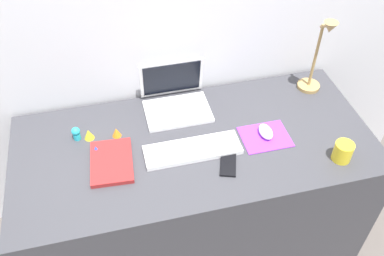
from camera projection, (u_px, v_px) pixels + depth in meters
ground_plane at (194, 235)px, 2.34m from camera, size 6.00×6.00×0.00m
back_wall at (176, 98)px, 2.15m from camera, size 2.77×0.05×1.33m
desk at (194, 194)px, 2.08m from camera, size 1.57×0.72×0.74m
laptop at (175, 96)px, 1.96m from camera, size 0.30×0.25×0.21m
keyboard at (193, 150)px, 1.78m from camera, size 0.41×0.13×0.02m
mousepad at (265, 137)px, 1.84m from camera, size 0.21×0.17×0.00m
mouse at (266, 132)px, 1.84m from camera, size 0.06×0.10×0.03m
cell_phone at (228, 164)px, 1.73m from camera, size 0.10×0.14×0.01m
desk_lamp at (318, 58)px, 1.95m from camera, size 0.11×0.14×0.39m
notebook_pad at (112, 162)px, 1.73m from camera, size 0.19×0.25×0.02m
coffee_mug at (343, 152)px, 1.72m from camera, size 0.08×0.08×0.09m
toy_figurine_blue at (96, 149)px, 1.77m from camera, size 0.03×0.03×0.04m
toy_figurine_cyan at (76, 133)px, 1.81m from camera, size 0.04×0.04×0.06m
toy_figurine_orange at (116, 132)px, 1.84m from camera, size 0.04×0.04×0.04m
toy_figurine_yellow at (89, 134)px, 1.82m from camera, size 0.04×0.04×0.05m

